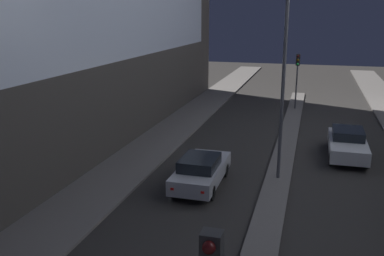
% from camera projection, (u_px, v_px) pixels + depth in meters
% --- Properties ---
extents(median_strip, '(1.16, 39.39, 0.14)m').
position_uv_depth(median_strip, '(283.00, 157.00, 22.98)').
color(median_strip, '#66605B').
rests_on(median_strip, ground).
extents(traffic_light_mid, '(0.32, 0.42, 4.34)m').
position_uv_depth(traffic_light_mid, '(297.00, 69.00, 33.63)').
color(traffic_light_mid, '#4C4C51').
rests_on(traffic_light_mid, median_strip).
extents(street_lamp, '(0.50, 0.50, 8.73)m').
position_uv_depth(street_lamp, '(285.00, 53.00, 18.48)').
color(street_lamp, '#4C4C51').
rests_on(street_lamp, median_strip).
extents(car_left_lane, '(1.82, 4.52, 1.47)m').
position_uv_depth(car_left_lane, '(201.00, 170.00, 19.17)').
color(car_left_lane, '#B2B2B7').
rests_on(car_left_lane, ground).
extents(car_right_lane, '(1.89, 4.75, 1.49)m').
position_uv_depth(car_right_lane, '(347.00, 143.00, 23.11)').
color(car_right_lane, silver).
rests_on(car_right_lane, ground).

